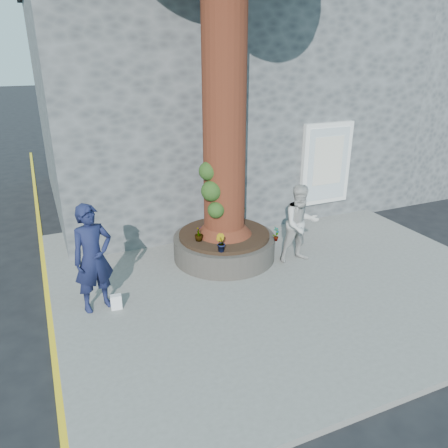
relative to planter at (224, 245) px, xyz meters
name	(u,v)px	position (x,y,z in m)	size (l,w,h in m)	color
ground	(228,314)	(-0.80, -2.00, -0.41)	(120.00, 120.00, 0.00)	black
pavement	(272,272)	(0.70, -1.00, -0.35)	(9.00, 8.00, 0.12)	slate
yellow_line	(51,323)	(-3.85, -1.00, -0.41)	(0.10, 30.00, 0.01)	yellow
stone_shop	(208,96)	(1.70, 5.20, 2.75)	(10.30, 8.30, 6.30)	#444749
neighbour_shop	(398,92)	(9.70, 5.20, 2.59)	(6.00, 8.00, 6.00)	#444749
planter	(224,245)	(0.00, 0.00, 0.00)	(2.30, 2.30, 0.60)	black
man	(93,258)	(-2.98, -0.99, 0.72)	(0.74, 0.48, 2.02)	#161A3C
woman	(300,224)	(1.47, -0.82, 0.59)	(0.86, 0.67, 1.77)	#B7B3AF
shopping_bag	(116,302)	(-2.69, -1.18, -0.15)	(0.20, 0.12, 0.28)	white
plant_a	(276,234)	(0.85, -0.85, 0.47)	(0.17, 0.12, 0.32)	gray
plant_b	(221,243)	(-0.45, -0.85, 0.50)	(0.21, 0.20, 0.38)	gray
plant_c	(199,234)	(-0.67, -0.17, 0.47)	(0.19, 0.19, 0.33)	gray
plant_d	(242,210)	(0.85, 0.84, 0.45)	(0.26, 0.23, 0.29)	gray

